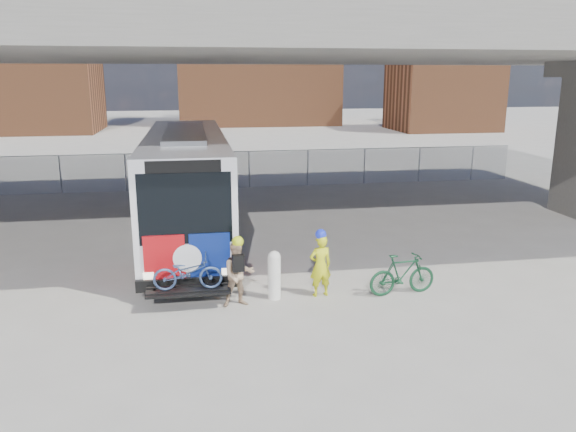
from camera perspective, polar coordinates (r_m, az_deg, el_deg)
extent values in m
plane|color=#9E9991|center=(16.76, -3.13, -4.93)|extent=(160.00, 160.00, 0.00)
cube|color=silver|center=(19.68, -10.24, 3.58)|extent=(2.55, 12.00, 3.20)
cube|color=black|center=(20.08, -10.31, 5.63)|extent=(2.61, 11.00, 1.28)
cube|color=black|center=(13.78, -10.41, 0.78)|extent=(2.24, 0.12, 1.76)
cube|color=black|center=(13.58, -10.59, 4.98)|extent=(1.78, 0.12, 0.30)
cube|color=black|center=(14.22, -10.08, -6.72)|extent=(2.55, 0.20, 0.30)
cube|color=#A70C12|center=(14.06, -12.43, -4.28)|extent=(1.00, 0.08, 1.20)
cube|color=navy|center=(14.04, -7.94, -4.11)|extent=(1.00, 0.08, 1.20)
cylinder|color=silver|center=(14.02, -10.19, -4.22)|extent=(0.70, 0.06, 0.70)
cube|color=gray|center=(19.46, -10.45, 8.42)|extent=(1.28, 7.20, 0.14)
cube|color=black|center=(13.76, -10.08, -7.45)|extent=(2.00, 0.70, 0.06)
cylinder|color=black|center=(15.82, -14.27, -4.61)|extent=(0.30, 1.00, 1.00)
cylinder|color=black|center=(15.79, -5.87, -4.28)|extent=(0.30, 1.00, 1.00)
cylinder|color=black|center=(24.12, -12.79, 1.84)|extent=(0.30, 1.00, 1.00)
cylinder|color=black|center=(24.10, -7.30, 2.07)|extent=(0.30, 1.00, 1.00)
cube|color=#A70C12|center=(16.18, -14.81, -1.27)|extent=(0.06, 2.60, 1.70)
cube|color=navy|center=(17.73, -14.39, 0.07)|extent=(0.06, 1.40, 1.70)
cube|color=#A70C12|center=(16.15, -5.56, -0.89)|extent=(0.06, 2.60, 1.70)
cube|color=navy|center=(17.69, -5.95, 0.42)|extent=(0.06, 1.40, 1.70)
imported|color=#38507D|center=(13.60, -10.16, -5.65)|extent=(1.65, 0.63, 0.86)
cube|color=#605E59|center=(19.89, -4.80, 17.75)|extent=(40.00, 16.00, 1.50)
cube|color=#605E59|center=(19.96, -4.85, 20.04)|extent=(40.00, 0.60, 0.80)
cylinder|color=gray|center=(28.81, -22.11, 3.91)|extent=(0.06, 0.06, 1.80)
cylinder|color=gray|center=(28.22, -14.15, 4.32)|extent=(0.06, 0.06, 1.80)
cylinder|color=gray|center=(28.18, -6.00, 4.66)|extent=(0.06, 0.06, 1.80)
cylinder|color=gray|center=(28.72, 2.02, 4.90)|extent=(0.06, 0.06, 1.80)
cylinder|color=gray|center=(29.78, 9.61, 5.04)|extent=(0.06, 0.06, 1.80)
cylinder|color=gray|center=(31.32, 16.57, 5.09)|extent=(0.06, 0.06, 1.80)
plane|color=gray|center=(28.18, -6.00, 4.66)|extent=(30.00, 0.00, 30.00)
cube|color=gray|center=(28.05, -6.04, 6.51)|extent=(30.00, 0.05, 0.04)
cube|color=brown|center=(62.89, -25.28, 12.29)|extent=(14.00, 10.00, 10.00)
cube|color=brown|center=(68.21, -3.27, 14.44)|extent=(18.00, 12.00, 12.00)
cube|color=brown|center=(61.45, 15.45, 12.16)|extent=(10.00, 8.00, 8.00)
cylinder|color=brown|center=(72.84, 3.02, 19.53)|extent=(2.20, 2.20, 25.00)
cylinder|color=silver|center=(14.08, -1.41, -6.32)|extent=(0.33, 0.33, 1.08)
sphere|color=silver|center=(13.90, -1.42, -4.22)|extent=(0.33, 0.33, 0.33)
imported|color=#CED516|center=(14.20, 3.31, -5.06)|extent=(0.64, 0.47, 1.60)
sphere|color=#1B2EE9|center=(13.96, 3.36, -1.89)|extent=(0.28, 0.28, 0.28)
imported|color=tan|center=(13.62, -5.05, -5.93)|extent=(0.85, 0.69, 1.61)
sphere|color=#C7E017|center=(13.36, -5.13, -2.61)|extent=(0.28, 0.28, 0.28)
cube|color=black|center=(13.31, -5.09, -4.79)|extent=(0.30, 0.19, 0.40)
imported|color=#154428|center=(14.63, 11.55, -5.83)|extent=(1.83, 0.68, 1.08)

